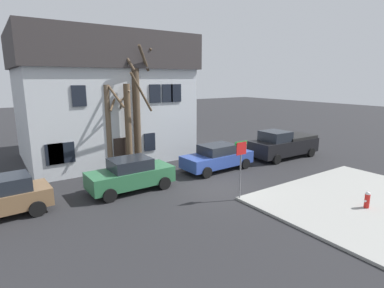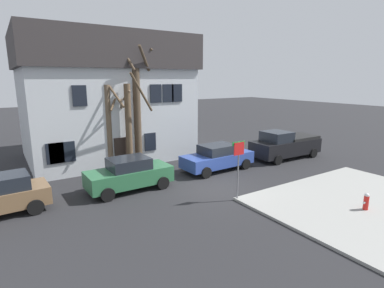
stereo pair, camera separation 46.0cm
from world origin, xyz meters
TOP-DOWN VIEW (x-y plane):
  - ground_plane at (0.00, 0.00)m, footprint 120.00×120.00m
  - sidewalk_slab at (4.53, -5.59)m, footprint 9.60×7.46m
  - building_main at (-2.57, 10.25)m, footprint 11.46×9.04m
  - tree_bare_near at (-6.10, 6.88)m, footprint 3.04×1.97m
  - tree_bare_mid at (-3.63, 6.11)m, footprint 2.28×2.34m
  - tree_bare_far at (-2.61, 5.54)m, footprint 2.71×2.72m
  - tree_bare_end at (-1.77, 6.06)m, footprint 2.48×2.55m
  - car_green_sedan at (-3.95, 2.21)m, footprint 4.44×2.10m
  - car_blue_sedan at (2.12, 2.52)m, footprint 4.82×2.20m
  - pickup_truck_black at (8.14, 2.20)m, footprint 5.54×2.40m
  - fire_hydrant at (3.75, -6.05)m, footprint 0.42×0.22m
  - street_sign_pole at (-0.13, -1.99)m, footprint 0.76×0.07m
  - bicycle_leaning at (-3.29, 6.23)m, footprint 1.75×0.14m

SIDE VIEW (x-z plane):
  - ground_plane at x=0.00m, z-range 0.00..0.00m
  - sidewalk_slab at x=4.53m, z-range 0.00..0.12m
  - bicycle_leaning at x=-3.29m, z-range -0.15..0.88m
  - fire_hydrant at x=3.75m, z-range 0.13..0.89m
  - car_blue_sedan at x=2.12m, z-range 0.01..1.66m
  - car_green_sedan at x=-3.95m, z-range 0.00..1.73m
  - pickup_truck_black at x=8.14m, z-range -0.03..2.04m
  - street_sign_pole at x=-0.13m, z-range 0.58..3.48m
  - tree_bare_mid at x=-3.63m, z-range -0.01..5.98m
  - tree_bare_far at x=-2.61m, z-range -0.03..6.10m
  - tree_bare_near at x=-6.10m, z-range 0.13..7.13m
  - tree_bare_end at x=-1.77m, z-range 0.15..8.70m
  - building_main at x=-2.57m, z-range 0.09..8.85m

